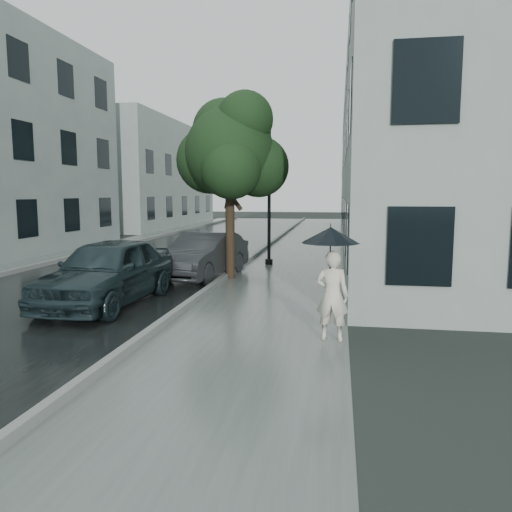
% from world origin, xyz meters
% --- Properties ---
extents(ground, '(120.00, 120.00, 0.00)m').
position_xyz_m(ground, '(0.00, 0.00, 0.00)').
color(ground, black).
rests_on(ground, ground).
extents(sidewalk, '(3.50, 60.00, 0.01)m').
position_xyz_m(sidewalk, '(0.25, 12.00, 0.00)').
color(sidewalk, slate).
rests_on(sidewalk, ground).
extents(kerb_near, '(0.15, 60.00, 0.15)m').
position_xyz_m(kerb_near, '(-1.57, 12.00, 0.07)').
color(kerb_near, slate).
rests_on(kerb_near, ground).
extents(asphalt_road, '(6.85, 60.00, 0.00)m').
position_xyz_m(asphalt_road, '(-5.08, 12.00, 0.00)').
color(asphalt_road, black).
rests_on(asphalt_road, ground).
extents(kerb_far, '(0.15, 60.00, 0.15)m').
position_xyz_m(kerb_far, '(-8.57, 12.00, 0.07)').
color(kerb_far, slate).
rests_on(kerb_far, ground).
extents(sidewalk_far, '(1.70, 60.00, 0.01)m').
position_xyz_m(sidewalk_far, '(-9.50, 12.00, 0.00)').
color(sidewalk_far, '#4C5451').
rests_on(sidewalk_far, ground).
extents(building_near, '(7.02, 36.00, 9.00)m').
position_xyz_m(building_near, '(5.47, 19.50, 4.50)').
color(building_near, gray).
rests_on(building_near, ground).
extents(building_far_b, '(7.02, 18.00, 8.00)m').
position_xyz_m(building_far_b, '(-13.77, 30.00, 4.00)').
color(building_far_b, gray).
rests_on(building_far_b, ground).
extents(pedestrian, '(0.64, 0.47, 1.60)m').
position_xyz_m(pedestrian, '(1.70, 0.48, 0.81)').
color(pedestrian, beige).
rests_on(pedestrian, sidewalk).
extents(umbrella, '(1.35, 1.35, 1.13)m').
position_xyz_m(umbrella, '(1.65, 0.43, 1.88)').
color(umbrella, black).
rests_on(umbrella, ground).
extents(street_tree, '(3.48, 3.16, 5.53)m').
position_xyz_m(street_tree, '(-1.45, 6.60, 3.83)').
color(street_tree, '#332619').
rests_on(street_tree, ground).
extents(lamp_post, '(0.84, 0.40, 5.28)m').
position_xyz_m(lamp_post, '(-0.85, 9.69, 3.02)').
color(lamp_post, black).
rests_on(lamp_post, ground).
extents(car_near, '(2.01, 4.63, 1.55)m').
position_xyz_m(car_near, '(-3.50, 2.53, 0.78)').
color(car_near, '#1B2A2E').
rests_on(car_near, ground).
extents(car_far, '(2.09, 4.33, 1.37)m').
position_xyz_m(car_far, '(-2.29, 6.56, 0.69)').
color(car_far, '#25272A').
rests_on(car_far, ground).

